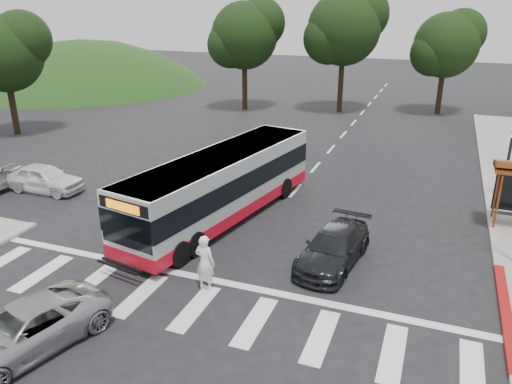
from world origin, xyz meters
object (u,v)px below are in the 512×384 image
at_px(transit_bus, 222,187).
at_px(dark_sedan, 334,247).
at_px(pedestrian, 205,263).
at_px(silver_suv_south, 23,329).

relative_size(transit_bus, dark_sedan, 2.56).
bearing_deg(transit_bus, pedestrian, -60.32).
xyz_separation_m(dark_sedan, silver_suv_south, (-6.78, -7.71, 0.01)).
bearing_deg(dark_sedan, silver_suv_south, -124.05).
distance_m(pedestrian, dark_sedan, 4.79).
bearing_deg(transit_bus, silver_suv_south, -86.99).
bearing_deg(dark_sedan, pedestrian, -130.89).
distance_m(pedestrian, silver_suv_south, 5.57).
xyz_separation_m(transit_bus, silver_suv_south, (-1.37, -9.97, -0.80)).
height_order(dark_sedan, silver_suv_south, silver_suv_south).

